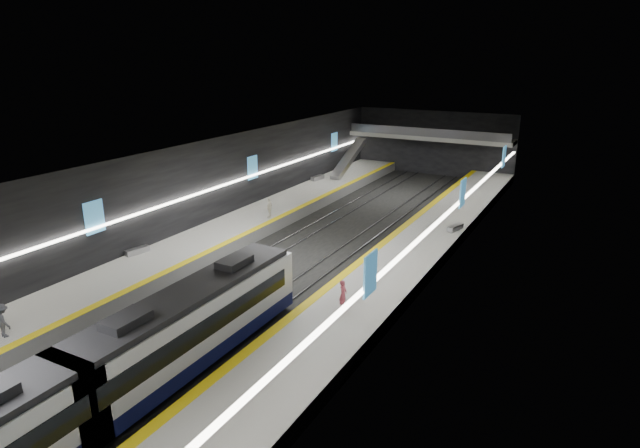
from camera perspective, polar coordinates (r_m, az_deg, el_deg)
The scene contains 24 objects.
ground at distance 39.11m, azimuth -3.56°, elevation -4.57°, with size 70.00×70.00×0.00m, color black.
ceiling at distance 36.80m, azimuth -3.80°, elevation 7.02°, with size 20.00×70.00×0.04m, color beige.
wall_left at distance 43.73m, azimuth -14.87°, elevation 2.83°, with size 0.04×70.00×8.00m, color black.
wall_right at distance 33.75m, azimuth 10.88°, elevation -1.32°, with size 0.04×70.00×8.00m, color black.
wall_back at distance 69.20m, azimuth 12.03°, elevation 8.45°, with size 20.00×0.04×8.00m, color black.
platform_left at distance 43.14m, azimuth -12.07°, elevation -2.04°, with size 5.00×70.00×1.00m, color slate.
tile_surface_left at distance 42.97m, azimuth -12.11°, elevation -1.41°, with size 5.00×70.00×0.02m, color #989894.
tactile_strip_left at distance 41.63m, azimuth -9.80°, elevation -1.88°, with size 0.60×70.00×0.02m, color yellow.
platform_right at distance 35.79m, azimuth 6.73°, elevation -6.00°, with size 5.00×70.00×1.00m, color slate.
tile_surface_right at distance 35.59m, azimuth 6.76°, elevation -5.25°, with size 5.00×70.00×0.02m, color #989894.
tactile_strip_right at distance 36.38m, azimuth 3.54°, elevation -4.61°, with size 0.60×70.00×0.02m, color yellow.
rails at distance 39.08m, azimuth -3.56°, elevation -4.49°, with size 6.52×70.00×0.12m.
train at distance 23.71m, azimuth -25.08°, elevation -16.51°, with size 2.69×28.58×3.60m.
ad_posters at distance 38.43m, azimuth -2.90°, elevation 2.14°, with size 19.94×53.50×2.20m.
cove_light_left at distance 43.64m, azimuth -14.66°, elevation 2.55°, with size 0.25×68.60×0.12m, color white.
cove_light_right at distance 33.87m, azimuth 10.54°, elevation -1.59°, with size 0.25×68.60×0.12m, color white.
mezzanine_bridge at distance 67.08m, azimuth 11.57°, elevation 9.09°, with size 20.00×3.00×1.50m.
escalator at distance 63.73m, azimuth 3.07°, elevation 7.02°, with size 1.20×8.00×0.60m, color #99999E.
bench_left_near at distance 40.81m, azimuth -18.91°, elevation -2.74°, with size 0.49×1.78×0.43m, color #99999E.
bench_left_far at distance 60.94m, azimuth -0.25°, elevation 4.93°, with size 0.53×1.90×0.47m, color #99999E.
bench_right_far at distance 45.00m, azimuth 14.24°, elevation -0.39°, with size 0.51×1.83×0.45m, color #99999E.
passenger_right_a at distance 30.49m, azimuth 2.48°, elevation -7.53°, with size 0.62×0.40×1.69m, color #C34858.
passenger_left_a at distance 47.05m, azimuth -5.42°, elevation 1.75°, with size 1.05×0.44×1.79m, color silver.
passenger_left_b at distance 31.96m, azimuth -30.74°, elevation -8.87°, with size 1.16×0.67×1.80m, color #3D3E44.
Camera 1 is at (19.32, -30.54, 14.95)m, focal length 30.00 mm.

